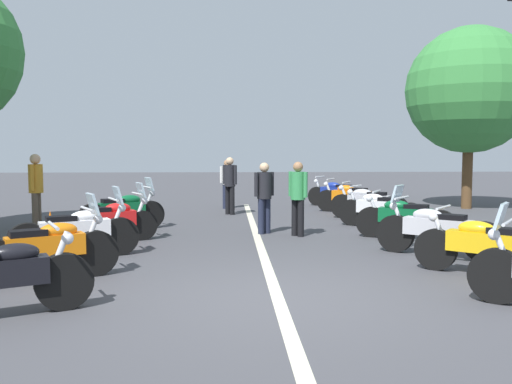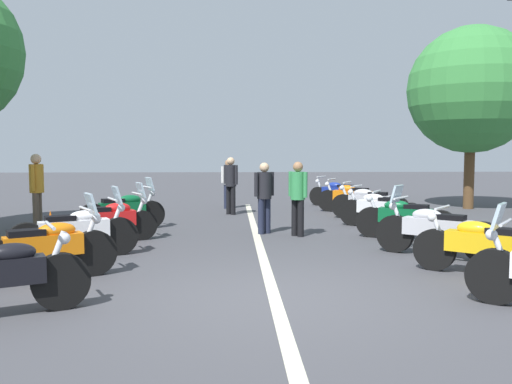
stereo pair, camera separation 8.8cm
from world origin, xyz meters
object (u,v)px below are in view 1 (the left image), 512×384
(motorcycle_right_row_3, at_px, (404,217))
(traffic_cone_1, at_px, (50,226))
(motorcycle_right_row_4, at_px, (379,209))
(roadside_tree_2, at_px, (470,91))
(motorcycle_left_row_3, at_px, (111,220))
(motorcycle_right_row_1, at_px, (487,246))
(motorcycle_right_row_5, at_px, (368,202))
(motorcycle_left_row_2, at_px, (77,231))
(traffic_cone_2, at_px, (496,239))
(motorcycle_right_row_7, at_px, (337,193))
(motorcycle_right_row_6, at_px, (351,197))
(motorcycle_right_row_2, at_px, (436,229))
(bystander_3, at_px, (36,186))
(bystander_1, at_px, (298,193))
(bystander_2, at_px, (264,192))
(bystander_0, at_px, (230,181))
(motorcycle_left_row_4, at_px, (123,210))
(motorcycle_left_row_1, at_px, (48,248))
(bystander_4, at_px, (227,180))

(motorcycle_right_row_3, bearing_deg, traffic_cone_1, 27.02)
(motorcycle_right_row_4, relative_size, roadside_tree_2, 0.31)
(motorcycle_left_row_3, relative_size, motorcycle_right_row_1, 1.04)
(roadside_tree_2, bearing_deg, motorcycle_right_row_5, 123.26)
(motorcycle_left_row_2, distance_m, traffic_cone_2, 7.31)
(motorcycle_right_row_7, bearing_deg, motorcycle_right_row_6, 129.18)
(motorcycle_left_row_3, relative_size, motorcycle_right_row_7, 1.01)
(motorcycle_right_row_5, height_order, traffic_cone_1, motorcycle_right_row_5)
(motorcycle_right_row_2, bearing_deg, motorcycle_left_row_2, 38.34)
(motorcycle_right_row_1, height_order, motorcycle_right_row_6, motorcycle_right_row_6)
(bystander_3, bearing_deg, motorcycle_right_row_5, 12.67)
(bystander_1, xyz_separation_m, bystander_2, (0.39, 0.70, -0.02))
(motorcycle_right_row_2, bearing_deg, bystander_1, -8.68)
(motorcycle_right_row_1, relative_size, traffic_cone_2, 2.87)
(bystander_0, height_order, bystander_2, bystander_0)
(motorcycle_right_row_1, bearing_deg, motorcycle_right_row_5, -50.16)
(motorcycle_right_row_3, height_order, bystander_1, bystander_1)
(bystander_1, bearing_deg, motorcycle_left_row_4, -53.76)
(bystander_0, bearing_deg, bystander_1, -115.66)
(motorcycle_right_row_1, bearing_deg, bystander_3, 8.41)
(motorcycle_right_row_3, relative_size, motorcycle_right_row_5, 0.99)
(motorcycle_left_row_2, bearing_deg, motorcycle_right_row_5, 12.43)
(motorcycle_left_row_2, height_order, motorcycle_left_row_4, motorcycle_left_row_2)
(motorcycle_right_row_2, bearing_deg, motorcycle_right_row_4, -50.72)
(motorcycle_left_row_1, distance_m, traffic_cone_1, 3.78)
(traffic_cone_2, bearing_deg, bystander_1, 55.28)
(motorcycle_left_row_1, distance_m, roadside_tree_2, 14.00)
(bystander_1, bearing_deg, motorcycle_right_row_3, 127.38)
(motorcycle_left_row_3, xyz_separation_m, motorcycle_right_row_4, (1.79, -5.97, 0.00))
(motorcycle_left_row_4, relative_size, bystander_2, 1.17)
(motorcycle_right_row_4, bearing_deg, motorcycle_left_row_4, 38.92)
(motorcycle_right_row_6, bearing_deg, motorcycle_right_row_1, 121.90)
(motorcycle_right_row_2, height_order, motorcycle_right_row_6, motorcycle_right_row_2)
(motorcycle_left_row_4, height_order, bystander_1, bystander_1)
(motorcycle_right_row_6, xyz_separation_m, bystander_1, (-4.30, 2.16, 0.47))
(traffic_cone_1, bearing_deg, motorcycle_right_row_4, -79.37)
(motorcycle_left_row_2, bearing_deg, bystander_4, 46.65)
(bystander_0, bearing_deg, roadside_tree_2, -36.35)
(motorcycle_left_row_1, relative_size, motorcycle_right_row_3, 0.99)
(bystander_3, bearing_deg, motorcycle_left_row_4, -0.71)
(motorcycle_left_row_2, distance_m, bystander_3, 3.89)
(motorcycle_left_row_3, distance_m, motorcycle_right_row_3, 6.02)
(motorcycle_left_row_3, distance_m, bystander_3, 2.78)
(motorcycle_right_row_3, relative_size, bystander_1, 1.16)
(motorcycle_left_row_4, bearing_deg, motorcycle_left_row_2, -121.25)
(traffic_cone_1, relative_size, bystander_4, 0.39)
(motorcycle_right_row_5, height_order, bystander_3, bystander_3)
(bystander_3, bearing_deg, motorcycle_left_row_2, -59.19)
(motorcycle_left_row_1, xyz_separation_m, motorcycle_right_row_4, (4.97, -6.15, -0.02))
(motorcycle_right_row_7, bearing_deg, motorcycle_left_row_3, 85.29)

